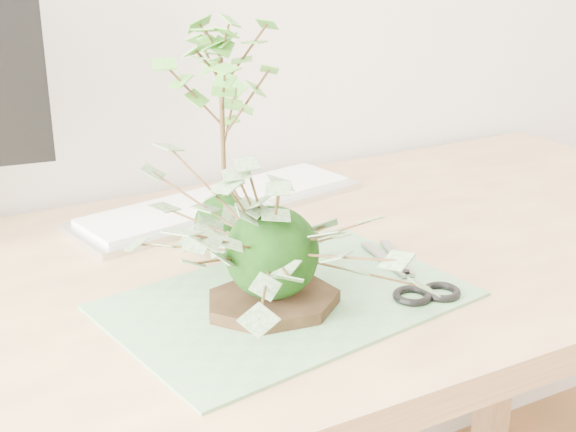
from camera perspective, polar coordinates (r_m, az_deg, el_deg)
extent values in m
cube|color=tan|center=(1.07, -1.84, -4.44)|extent=(1.60, 0.70, 0.04)
cube|color=tan|center=(1.84, 14.99, -6.66)|extent=(0.06, 0.06, 0.70)
cube|color=#619B63|center=(0.96, -0.03, -6.01)|extent=(0.45, 0.33, 0.00)
cylinder|color=black|center=(0.94, -1.11, -6.08)|extent=(0.19, 0.19, 0.01)
sphere|color=black|center=(0.91, -1.14, -2.63)|extent=(0.11, 0.11, 0.11)
sphere|color=black|center=(1.08, -4.48, -0.59)|extent=(0.08, 0.08, 0.08)
cylinder|color=#3C2914|center=(1.05, -4.66, 5.61)|extent=(0.01, 0.01, 0.21)
cube|color=#BDBDBD|center=(1.27, -4.83, 0.78)|extent=(0.50, 0.23, 0.01)
cube|color=white|center=(1.26, -4.85, 1.17)|extent=(0.46, 0.20, 0.01)
cube|color=gray|center=(1.06, 6.34, -3.31)|extent=(0.03, 0.12, 0.00)
cube|color=gray|center=(1.07, 7.08, -3.12)|extent=(0.05, 0.11, 0.00)
torus|color=black|center=(0.97, 9.56, -5.57)|extent=(0.06, 0.06, 0.01)
torus|color=black|center=(0.99, 11.29, -5.08)|extent=(0.06, 0.06, 0.01)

